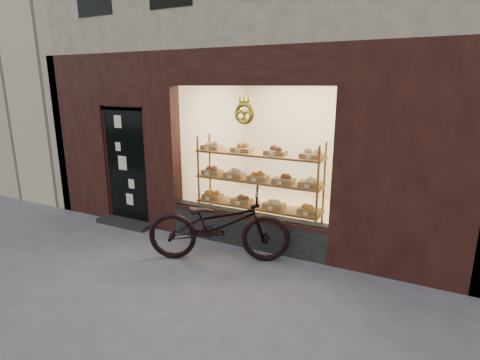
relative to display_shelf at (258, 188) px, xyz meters
The scene contains 4 objects.
ground 2.73m from the display_shelf, 100.01° to the right, with size 90.00×90.00×0.00m, color #515257.
neighbor_left 11.09m from the display_shelf, 163.64° to the left, with size 12.00×7.00×9.00m, color #B3A792.
display_shelf is the anchor object (origin of this frame).
bicycle 1.14m from the display_shelf, 97.73° to the right, with size 0.74×2.11×1.11m, color black.
Camera 1 is at (2.94, -3.02, 2.58)m, focal length 28.00 mm.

